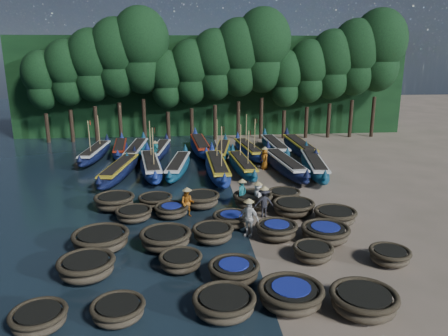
{
  "coord_description": "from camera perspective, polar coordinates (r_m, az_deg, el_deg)",
  "views": [
    {
      "loc": [
        -2.94,
        -22.61,
        8.72
      ],
      "look_at": [
        -0.45,
        4.39,
        1.3
      ],
      "focal_mm": 35.0,
      "sensor_mm": 36.0,
      "label": 1
    }
  ],
  "objects": [
    {
      "name": "long_boat_11",
      "position": [
        37.01,
        -11.38,
        2.25
      ],
      "size": [
        2.0,
        8.26,
        1.46
      ],
      "rotation": [
        0.0,
        0.0,
        -0.07
      ],
      "color": "navy",
      "rests_on": "ground"
    },
    {
      "name": "coracle_20",
      "position": [
        25.21,
        -14.12,
        -4.25
      ],
      "size": [
        2.68,
        2.68,
        0.84
      ],
      "rotation": [
        0.0,
        0.0,
        0.37
      ],
      "color": "#4B412F",
      "rests_on": "ground"
    },
    {
      "name": "fisherman_2",
      "position": [
        23.42,
        -4.81,
        -4.43
      ],
      "size": [
        0.85,
        0.72,
        1.74
      ],
      "rotation": [
        0.0,
        0.0,
        6.09
      ],
      "color": "#AF5F17",
      "rests_on": "ground"
    },
    {
      "name": "tree_8",
      "position": [
        42.95,
        1.95,
        14.33
      ],
      "size": [
        4.92,
        4.92,
        11.6
      ],
      "color": "black",
      "rests_on": "ground"
    },
    {
      "name": "fisherman_6",
      "position": [
        32.66,
        5.33,
        1.34
      ],
      "size": [
        0.74,
        0.91,
        1.82
      ],
      "rotation": [
        0.0,
        0.0,
        5.03
      ],
      "color": "#AF5F17",
      "rests_on": "ground"
    },
    {
      "name": "tree_5",
      "position": [
        42.73,
        -7.49,
        11.49
      ],
      "size": [
        3.68,
        3.68,
        8.68
      ],
      "color": "black",
      "rests_on": "ground"
    },
    {
      "name": "long_boat_13",
      "position": [
        37.95,
        -3.13,
        2.9
      ],
      "size": [
        2.16,
        8.68,
        1.53
      ],
      "rotation": [
        0.0,
        0.0,
        0.08
      ],
      "color": "navy",
      "rests_on": "ground"
    },
    {
      "name": "tree_6",
      "position": [
        42.67,
        -4.36,
        12.47
      ],
      "size": [
        4.09,
        4.09,
        9.65
      ],
      "color": "black",
      "rests_on": "ground"
    },
    {
      "name": "long_boat_12",
      "position": [
        36.7,
        -8.42,
        2.23
      ],
      "size": [
        2.3,
        7.72,
        1.37
      ],
      "rotation": [
        0.0,
        0.0,
        -0.13
      ],
      "color": "#0D1633",
      "rests_on": "ground"
    },
    {
      "name": "long_boat_4",
      "position": [
        31.72,
        -5.99,
        0.25
      ],
      "size": [
        2.46,
        7.79,
        1.39
      ],
      "rotation": [
        0.0,
        0.0,
        -0.14
      ],
      "color": "navy",
      "rests_on": "ground"
    },
    {
      "name": "long_boat_16",
      "position": [
        37.9,
        6.64,
        2.79
      ],
      "size": [
        1.79,
        8.61,
        1.52
      ],
      "rotation": [
        0.0,
        0.0,
        0.03
      ],
      "color": "navy",
      "rests_on": "ground"
    },
    {
      "name": "fisherman_4",
      "position": [
        20.98,
        3.25,
        -6.44
      ],
      "size": [
        1.11,
        1.0,
        2.01
      ],
      "rotation": [
        0.0,
        0.0,
        5.63
      ],
      "color": "silver",
      "rests_on": "ground"
    },
    {
      "name": "coracle_3",
      "position": [
        15.95,
        8.72,
        -16.09
      ],
      "size": [
        2.68,
        2.68,
        0.79
      ],
      "rotation": [
        0.0,
        0.0,
        0.28
      ],
      "color": "#4B412F",
      "rests_on": "ground"
    },
    {
      "name": "coracle_12",
      "position": [
        20.53,
        -1.47,
        -8.5
      ],
      "size": [
        1.99,
        1.99,
        0.76
      ],
      "rotation": [
        0.0,
        0.0,
        0.12
      ],
      "color": "#4B412F",
      "rests_on": "ground"
    },
    {
      "name": "long_boat_2",
      "position": [
        31.16,
        -13.51,
        -0.3
      ],
      "size": [
        2.8,
        8.33,
        1.49
      ],
      "rotation": [
        0.0,
        0.0,
        -0.16
      ],
      "color": "#0D1633",
      "rests_on": "ground"
    },
    {
      "name": "coracle_15",
      "position": [
        23.41,
        -11.69,
        -5.89
      ],
      "size": [
        2.22,
        2.22,
        0.67
      ],
      "rotation": [
        0.0,
        0.0,
        -0.29
      ],
      "color": "#4B412F",
      "rests_on": "ground"
    },
    {
      "name": "coracle_0",
      "position": [
        15.91,
        -23.03,
        -17.63
      ],
      "size": [
        1.85,
        1.85,
        0.67
      ],
      "rotation": [
        0.0,
        0.0,
        -0.06
      ],
      "color": "#4B412F",
      "rests_on": "ground"
    },
    {
      "name": "tree_14",
      "position": [
        46.71,
        19.57,
        14.4
      ],
      "size": [
        5.34,
        5.34,
        12.58
      ],
      "color": "black",
      "rests_on": "ground"
    },
    {
      "name": "coracle_10",
      "position": [
        20.51,
        -15.8,
        -9.0
      ],
      "size": [
        2.91,
        2.91,
        0.84
      ],
      "rotation": [
        0.0,
        0.0,
        0.26
      ],
      "color": "#4B412F",
      "rests_on": "ground"
    },
    {
      "name": "coracle_11",
      "position": [
        20.03,
        -7.66,
        -9.12
      ],
      "size": [
        2.66,
        2.66,
        0.84
      ],
      "rotation": [
        0.0,
        0.0,
        -0.27
      ],
      "color": "#4B412F",
      "rests_on": "ground"
    },
    {
      "name": "fisherman_0",
      "position": [
        24.41,
        4.44,
        -3.57
      ],
      "size": [
        0.52,
        0.77,
        1.75
      ],
      "rotation": [
        0.0,
        0.0,
        1.55
      ],
      "color": "silver",
      "rests_on": "ground"
    },
    {
      "name": "coracle_9",
      "position": [
        19.8,
        20.83,
        -10.65
      ],
      "size": [
        1.73,
        1.73,
        0.68
      ],
      "rotation": [
        0.0,
        0.0,
        -0.0
      ],
      "color": "#4B412F",
      "rests_on": "ground"
    },
    {
      "name": "fisherman_1",
      "position": [
        24.5,
        2.37,
        -3.26
      ],
      "size": [
        0.71,
        0.69,
        1.84
      ],
      "rotation": [
        0.0,
        0.0,
        0.72
      ],
      "color": "#186167",
      "rests_on": "ground"
    },
    {
      "name": "tree_13",
      "position": [
        45.82,
        16.8,
        13.77
      ],
      "size": [
        4.92,
        4.92,
        11.6
      ],
      "color": "black",
      "rests_on": "ground"
    },
    {
      "name": "coracle_16",
      "position": [
        23.55,
        -6.86,
        -5.52
      ],
      "size": [
        2.09,
        2.09,
        0.67
      ],
      "rotation": [
        0.0,
        0.0,
        -0.27
      ],
      "color": "#4B412F",
      "rests_on": "ground"
    },
    {
      "name": "coracle_17",
      "position": [
        22.22,
        0.98,
        -6.69
      ],
      "size": [
        1.94,
        1.94,
        0.69
      ],
      "rotation": [
        0.0,
        0.0,
        0.02
      ],
      "color": "#4B412F",
      "rests_on": "ground"
    },
    {
      "name": "coracle_7",
      "position": [
        17.29,
        1.3,
        -13.31
      ],
      "size": [
        2.23,
        2.23,
        0.76
      ],
      "rotation": [
        0.0,
        0.0,
        0.22
      ],
      "color": "#4B412F",
      "rests_on": "ground"
    },
    {
      "name": "tree_10",
      "position": [
        43.84,
        8.02,
        11.56
      ],
      "size": [
        3.68,
        3.68,
        8.68
      ],
      "color": "black",
      "rests_on": "ground"
    },
    {
      "name": "long_boat_3",
      "position": [
        31.78,
        -9.52,
        0.25
      ],
      "size": [
        2.64,
        8.54,
        3.66
      ],
      "rotation": [
        0.0,
        0.0,
        0.14
      ],
      "color": "navy",
      "rests_on": "ground"
    },
    {
      "name": "tree_4",
      "position": [
        42.78,
        -10.81,
        14.98
      ],
      "size": [
        5.34,
        5.34,
        12.58
      ],
      "color": "black",
      "rests_on": "ground"
    },
    {
      "name": "coracle_24",
      "position": [
        26.11,
        7.84,
        -3.5
      ],
      "size": [
        1.96,
        1.96,
        0.65
      ],
      "rotation": [
        0.0,
        0.0,
        -0.03
      ],
      "color": "#4B412F",
      "rests_on": "ground"
    },
    {
      "name": "long_boat_10",
      "position": [
        38.29,
        -13.41,
        2.47
      ],
      "size": [
        1.9,
        7.29,
        1.29
      ],
      "rotation": [
        0.0,
        0.0,
        0.09
      ],
      "color": "navy",
      "rests_on": "ground"
    },
    {
      "name": "long_boat_17",
      "position": [
        37.81,
        9.81,
        2.7
      ],
      "size": [
        1.83,
        9.14,
        1.61
      ],
      "rotation": [
        0.0,
        0.0,
        0.03
      ],
      "color": "#0D1633",
      "rests_on": "ground"
    },
    {
      "name": "tree_12",
      "position": [
        45.04,
        13.95,
        13.09
      ],
      "size": [
        4.51,
        4.51,
        10.63
      ],
      "color": "black",
      "rests_on": "ground"
    },
    {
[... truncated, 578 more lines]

